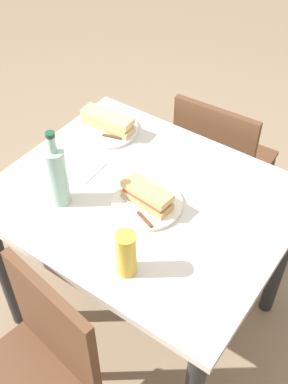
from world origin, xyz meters
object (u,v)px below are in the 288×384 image
(chair_far, at_px, (36,372))
(knife_far, at_px, (138,213))
(knife_near, at_px, (103,135))
(chair_near, at_px, (218,163))
(baguette_sandwich_near, at_px, (108,121))
(beer_glass, at_px, (126,254))
(water_bottle, at_px, (57,175))
(baguette_sandwich_far, at_px, (147,195))
(dining_table, at_px, (144,220))
(plate_far, at_px, (147,204))
(plate_near, at_px, (108,129))

(chair_far, distance_m, knife_far, 0.60)
(knife_near, relative_size, knife_far, 1.01)
(chair_near, xyz_separation_m, baguette_sandwich_near, (0.33, 0.39, 0.33))
(knife_far, xyz_separation_m, beer_glass, (-0.10, 0.20, 0.06))
(water_bottle, bearing_deg, chair_near, -105.11)
(water_bottle, bearing_deg, baguette_sandwich_far, -149.18)
(dining_table, relative_size, baguette_sandwich_far, 5.41)
(plate_far, bearing_deg, chair_far, 87.82)
(baguette_sandwich_near, height_order, water_bottle, water_bottle)
(baguette_sandwich_far, distance_m, knife_far, 0.07)
(baguette_sandwich_near, bearing_deg, knife_far, 140.37)
(plate_near, xyz_separation_m, knife_far, (-0.38, 0.31, 0.01))
(chair_near, distance_m, beer_glass, 0.98)
(chair_far, height_order, chair_near, same)
(beer_glass, bearing_deg, baguette_sandwich_near, -46.89)
(dining_table, height_order, knife_near, knife_near)
(plate_far, bearing_deg, baguette_sandwich_near, -34.28)
(knife_near, bearing_deg, beer_glass, 135.23)
(beer_glass, bearing_deg, plate_near, -46.89)
(dining_table, distance_m, baguette_sandwich_near, 0.44)
(dining_table, height_order, beer_glass, beer_glass)
(dining_table, relative_size, beer_glass, 6.33)
(plate_far, bearing_deg, water_bottle, 30.82)
(dining_table, relative_size, knife_near, 5.78)
(chair_near, relative_size, plate_near, 3.41)
(chair_near, height_order, plate_far, chair_near)
(chair_far, xyz_separation_m, chair_near, (0.02, -1.22, 0.00))
(dining_table, distance_m, water_bottle, 0.38)
(baguette_sandwich_near, relative_size, baguette_sandwich_far, 1.19)
(plate_far, height_order, water_bottle, water_bottle)
(water_bottle, xyz_separation_m, beer_glass, (-0.36, 0.11, -0.04))
(chair_near, bearing_deg, beer_glass, 99.45)
(knife_near, distance_m, water_bottle, 0.38)
(chair_far, relative_size, baguette_sandwich_near, 3.77)
(baguette_sandwich_near, bearing_deg, baguette_sandwich_far, 145.72)
(chair_near, distance_m, water_bottle, 0.92)
(plate_near, relative_size, beer_glass, 1.54)
(dining_table, distance_m, plate_near, 0.43)
(baguette_sandwich_near, distance_m, water_bottle, 0.43)
(plate_far, distance_m, water_bottle, 0.32)
(knife_far, bearing_deg, dining_table, -65.97)
(chair_far, relative_size, knife_near, 4.81)
(plate_near, height_order, baguette_sandwich_near, baguette_sandwich_near)
(plate_far, bearing_deg, knife_near, -29.51)
(knife_far, distance_m, water_bottle, 0.30)
(knife_far, bearing_deg, water_bottle, 19.76)
(dining_table, bearing_deg, chair_near, -89.30)
(plate_near, xyz_separation_m, water_bottle, (-0.12, 0.41, 0.11))
(beer_glass, bearing_deg, knife_near, -44.77)
(chair_near, relative_size, knife_near, 4.81)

